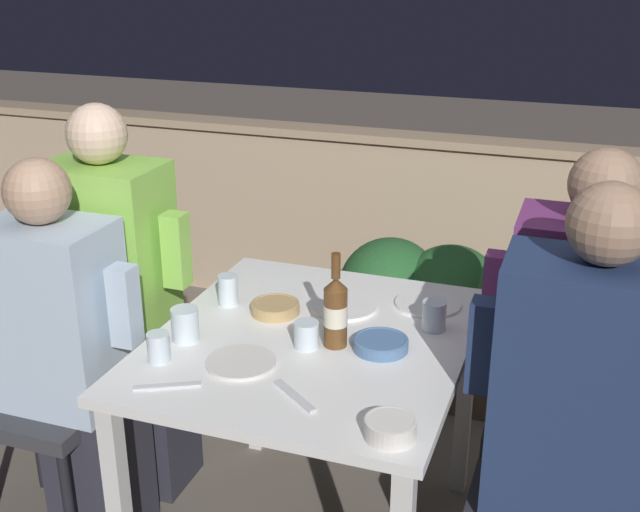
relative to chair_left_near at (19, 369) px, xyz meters
name	(u,v)px	position (x,y,z in m)	size (l,w,h in m)	color
parapet_wall	(436,229)	(0.92, 1.94, -0.08)	(9.00, 0.18, 0.94)	tan
dining_table	(311,367)	(0.92, 0.15, 0.10)	(0.87, 1.00, 0.75)	white
planter_hedge	(449,314)	(1.13, 1.23, -0.19)	(0.93, 0.47, 0.66)	brown
chair_left_near	(19,369)	(0.00, 0.00, 0.00)	(0.42, 0.41, 0.91)	#333338
person_blue_shirt	(69,357)	(0.20, 0.00, 0.08)	(0.47, 0.26, 1.24)	#282833
chair_left_far	(77,328)	(0.00, 0.30, 0.00)	(0.42, 0.41, 0.91)	#333338
person_green_blouse	(122,303)	(0.20, 0.30, 0.13)	(0.47, 0.26, 1.34)	#282833
person_navy_jumper	(566,439)	(1.64, 0.00, 0.11)	(0.50, 0.26, 1.32)	#282833
chair_right_far	(636,421)	(1.82, 0.33, 0.00)	(0.42, 0.41, 0.91)	#333338
person_purple_stripe	(568,374)	(1.63, 0.33, 0.11)	(0.49, 0.26, 1.32)	#282833
beer_bottle	(336,311)	(1.00, 0.12, 0.30)	(0.07, 0.07, 0.27)	brown
plate_0	(428,304)	(1.19, 0.47, 0.20)	(0.21, 0.21, 0.01)	white
plate_1	(343,306)	(0.95, 0.36, 0.20)	(0.21, 0.21, 0.01)	white
plate_2	(241,362)	(0.80, -0.06, 0.20)	(0.19, 0.19, 0.01)	silver
bowl_0	(381,343)	(1.13, 0.14, 0.22)	(0.15, 0.15, 0.03)	#4C709E
bowl_1	(390,427)	(1.26, -0.26, 0.22)	(0.12, 0.12, 0.05)	silver
bowl_2	(275,307)	(0.77, 0.26, 0.22)	(0.15, 0.15, 0.04)	tan
glass_cup_0	(228,290)	(0.61, 0.27, 0.25)	(0.06, 0.06, 0.10)	silver
glass_cup_1	(434,316)	(1.24, 0.31, 0.24)	(0.07, 0.07, 0.09)	silver
glass_cup_2	(306,335)	(0.93, 0.09, 0.24)	(0.07, 0.07, 0.08)	silver
glass_cup_3	(185,324)	(0.60, 0.01, 0.25)	(0.08, 0.08, 0.10)	silver
glass_cup_4	(159,347)	(0.59, -0.12, 0.24)	(0.06, 0.06, 0.08)	silver
fork_0	(295,396)	(1.00, -0.17, 0.20)	(0.15, 0.12, 0.01)	silver
fork_1	(167,386)	(0.68, -0.23, 0.20)	(0.16, 0.10, 0.01)	silver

